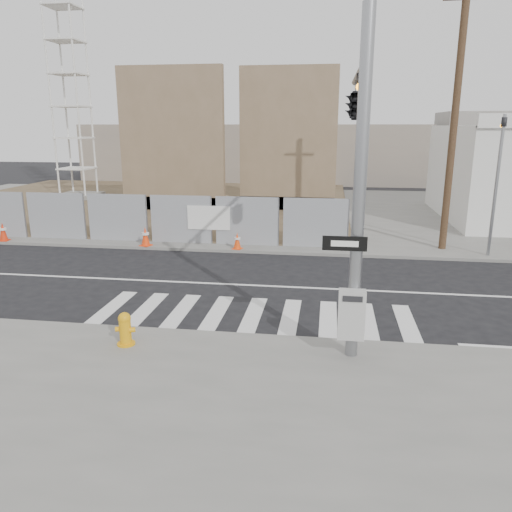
# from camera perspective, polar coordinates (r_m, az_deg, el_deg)

# --- Properties ---
(ground) EXTENTS (100.00, 100.00, 0.00)m
(ground) POSITION_cam_1_polar(r_m,az_deg,el_deg) (15.83, 1.04, -3.45)
(ground) COLOR black
(ground) RESTS_ON ground
(sidewalk_far) EXTENTS (50.00, 20.00, 0.12)m
(sidewalk_far) POSITION_cam_1_polar(r_m,az_deg,el_deg) (29.39, 4.53, 5.13)
(sidewalk_far) COLOR slate
(sidewalk_far) RESTS_ON ground
(signal_pole) EXTENTS (0.96, 5.87, 7.00)m
(signal_pole) POSITION_cam_1_polar(r_m,az_deg,el_deg) (12.89, 11.32, 13.76)
(signal_pole) COLOR gray
(signal_pole) RESTS_ON sidewalk_near
(far_signal_pole) EXTENTS (0.16, 0.20, 5.60)m
(far_signal_pole) POSITION_cam_1_polar(r_m,az_deg,el_deg) (20.50, 25.98, 9.20)
(far_signal_pole) COLOR gray
(far_signal_pole) RESTS_ON sidewalk_far
(chain_link_fence) EXTENTS (24.60, 0.04, 2.00)m
(chain_link_fence) POSITION_cam_1_polar(r_m,az_deg,el_deg) (23.51, -22.27, 4.29)
(chain_link_fence) COLOR gray
(chain_link_fence) RESTS_ON sidewalk_far
(concrete_wall_left) EXTENTS (6.00, 1.30, 8.00)m
(concrete_wall_left) POSITION_cam_1_polar(r_m,az_deg,el_deg) (29.42, -9.47, 11.49)
(concrete_wall_left) COLOR brown
(concrete_wall_left) RESTS_ON sidewalk_far
(concrete_wall_right) EXTENTS (5.50, 1.30, 8.00)m
(concrete_wall_right) POSITION_cam_1_polar(r_m,az_deg,el_deg) (29.14, 3.68, 11.63)
(concrete_wall_right) COLOR brown
(concrete_wall_right) RESTS_ON sidewalk_far
(crane_tower) EXTENTS (2.60, 2.60, 18.15)m
(crane_tower) POSITION_cam_1_polar(r_m,az_deg,el_deg) (36.35, -20.78, 20.29)
(crane_tower) COLOR slate
(crane_tower) RESTS_ON sidewalk_far
(utility_pole_right) EXTENTS (1.60, 0.28, 10.00)m
(utility_pole_right) POSITION_cam_1_polar(r_m,az_deg,el_deg) (20.94, 21.76, 14.45)
(utility_pole_right) COLOR #4D3724
(utility_pole_right) RESTS_ON sidewalk_far
(fire_hydrant) EXTENTS (0.52, 0.52, 0.77)m
(fire_hydrant) POSITION_cam_1_polar(r_m,az_deg,el_deg) (11.71, -14.73, -8.05)
(fire_hydrant) COLOR orange
(fire_hydrant) RESTS_ON sidewalk_near
(traffic_cone_b) EXTENTS (0.45, 0.45, 0.79)m
(traffic_cone_b) POSITION_cam_1_polar(r_m,az_deg,el_deg) (24.00, -26.94, 2.47)
(traffic_cone_b) COLOR red
(traffic_cone_b) RESTS_ON sidewalk_far
(traffic_cone_c) EXTENTS (0.52, 0.52, 0.79)m
(traffic_cone_c) POSITION_cam_1_polar(r_m,az_deg,el_deg) (21.00, -12.53, 2.18)
(traffic_cone_c) COLOR #F83B0D
(traffic_cone_c) RESTS_ON sidewalk_far
(traffic_cone_d) EXTENTS (0.42, 0.42, 0.67)m
(traffic_cone_d) POSITION_cam_1_polar(r_m,az_deg,el_deg) (19.98, -2.16, 1.73)
(traffic_cone_d) COLOR #F9450D
(traffic_cone_d) RESTS_ON sidewalk_far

